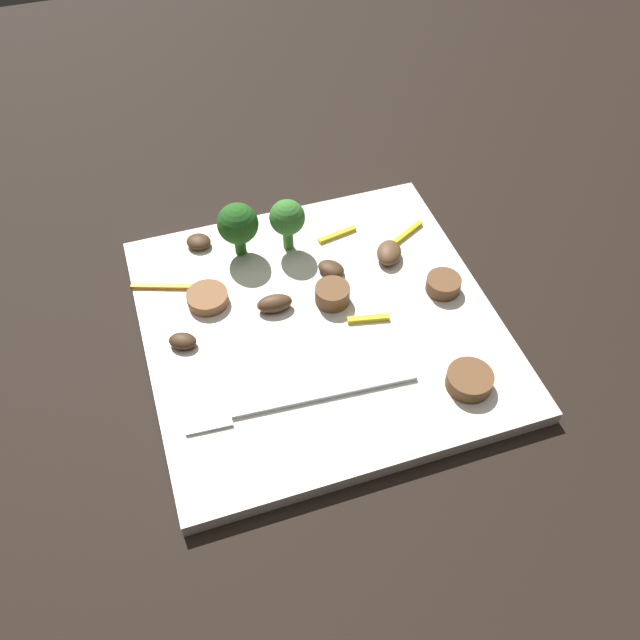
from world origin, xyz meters
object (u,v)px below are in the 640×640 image
object	(u,v)px
sausage_slice_1	(444,285)
sausage_slice_2	(469,380)
broccoli_floret_0	(290,218)
broccoli_floret_1	(238,225)
sausage_slice_0	(332,294)
mushroom_0	(199,242)
pepper_strip_0	(165,287)
mushroom_2	(275,303)
plate	(320,325)
pepper_strip_1	(368,319)
pepper_strip_3	(337,235)
mushroom_1	(183,341)
fork	(285,404)
sausage_slice_3	(208,298)
mushroom_4	(389,253)
pepper_strip_2	(406,234)
mushroom_3	(331,268)

from	to	relation	value
sausage_slice_1	sausage_slice_2	distance (m)	0.10
broccoli_floret_0	sausage_slice_1	distance (m)	0.15
broccoli_floret_1	sausage_slice_0	bearing A→B (deg)	126.01
mushroom_0	pepper_strip_0	distance (m)	0.06
broccoli_floret_1	mushroom_2	size ratio (longest dim) A/B	1.74
plate	mushroom_2	xyz separation A→B (m)	(0.03, -0.02, 0.01)
pepper_strip_1	pepper_strip_3	world-z (taller)	same
mushroom_0	mushroom_1	distance (m)	0.12
fork	sausage_slice_3	size ratio (longest dim) A/B	5.11
pepper_strip_0	pepper_strip_1	distance (m)	0.18
sausage_slice_2	mushroom_4	world-z (taller)	same
sausage_slice_1	pepper_strip_2	distance (m)	0.07
mushroom_0	pepper_strip_3	size ratio (longest dim) A/B	0.58
plate	pepper_strip_3	distance (m)	0.10
mushroom_0	pepper_strip_2	size ratio (longest dim) A/B	0.52
mushroom_2	pepper_strip_2	distance (m)	0.15
plate	fork	size ratio (longest dim) A/B	1.59
fork	mushroom_3	bearing A→B (deg)	-118.71
sausage_slice_1	sausage_slice_2	world-z (taller)	same
plate	sausage_slice_2	size ratio (longest dim) A/B	8.03
sausage_slice_2	mushroom_4	distance (m)	0.15
fork	pepper_strip_2	distance (m)	0.22
broccoli_floret_1	plate	bearing A→B (deg)	113.33
mushroom_3	pepper_strip_3	world-z (taller)	mushroom_3
mushroom_0	mushroom_3	bearing A→B (deg)	146.29
mushroom_4	mushroom_3	bearing A→B (deg)	0.34
plate	pepper_strip_1	size ratio (longest dim) A/B	8.20
sausage_slice_3	pepper_strip_0	world-z (taller)	sausage_slice_3
plate	mushroom_4	bearing A→B (deg)	-148.24
mushroom_2	mushroom_4	size ratio (longest dim) A/B	0.99
plate	broccoli_floret_1	xyz separation A→B (m)	(0.04, -0.10, 0.04)
broccoli_floret_0	sausage_slice_1	bearing A→B (deg)	139.27
mushroom_3	pepper_strip_3	xyz separation A→B (m)	(-0.02, -0.04, -0.00)
fork	mushroom_1	world-z (taller)	mushroom_1
plate	mushroom_1	bearing A→B (deg)	-4.65
broccoli_floret_1	pepper_strip_0	bearing A→B (deg)	17.66
sausage_slice_2	mushroom_3	world-z (taller)	sausage_slice_2
fork	sausage_slice_2	bearing A→B (deg)	173.18
mushroom_0	pepper_strip_1	xyz separation A→B (m)	(-0.12, 0.13, -0.00)
sausage_slice_1	sausage_slice_2	xyz separation A→B (m)	(0.02, 0.10, -0.00)
pepper_strip_3	mushroom_3	bearing A→B (deg)	64.31
sausage_slice_1	mushroom_1	world-z (taller)	sausage_slice_1
broccoli_floret_0	mushroom_0	distance (m)	0.09
sausage_slice_0	mushroom_3	world-z (taller)	sausage_slice_0
fork	broccoli_floret_0	bearing A→B (deg)	-104.37
sausage_slice_0	pepper_strip_0	size ratio (longest dim) A/B	0.50
broccoli_floret_1	mushroom_2	xyz separation A→B (m)	(-0.01, 0.08, -0.03)
plate	pepper_strip_3	bearing A→B (deg)	-116.93
pepper_strip_0	sausage_slice_0	bearing A→B (deg)	156.09
mushroom_3	broccoli_floret_1	bearing A→B (deg)	-35.40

